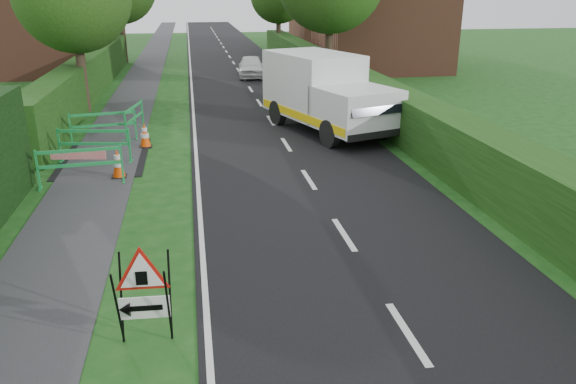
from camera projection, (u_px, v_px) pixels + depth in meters
road_surface at (231, 58)px, 39.59m from camera, size 6.00×90.00×0.02m
footpath at (151, 60)px, 38.71m from camera, size 2.00×90.00×0.02m
hedge_west_far at (92, 94)px, 26.36m from camera, size 1.00×24.00×1.80m
hedge_east at (365, 112)px, 22.64m from camera, size 1.20×50.00×1.50m
house_west at (16, 21)px, 31.97m from camera, size 7.50×7.40×7.88m
house_east_a at (380, 20)px, 33.47m from camera, size 7.50×7.40×7.88m
house_east_b at (338, 11)px, 46.59m from camera, size 7.50×7.40×7.88m
triangle_sign at (140, 288)px, 7.64m from camera, size 0.89×0.89×1.24m
works_van at (324, 91)px, 19.18m from camera, size 3.87×6.07×2.59m
traffic_cone_0 at (363, 128)px, 18.38m from camera, size 0.38×0.38×0.79m
traffic_cone_1 at (337, 115)px, 20.26m from camera, size 0.38×0.38×0.79m
traffic_cone_2 at (323, 101)px, 22.79m from camera, size 0.38×0.38×0.79m
traffic_cone_3 at (118, 163)px, 14.67m from camera, size 0.38×0.38×0.79m
traffic_cone_4 at (145, 135)px, 17.49m from camera, size 0.38×0.38×0.79m
ped_barrier_0 at (80, 162)px, 13.99m from camera, size 2.08×0.52×1.00m
ped_barrier_1 at (94, 141)px, 15.88m from camera, size 2.09×0.72×1.00m
ped_barrier_2 at (103, 123)px, 18.02m from camera, size 2.09×0.66×1.00m
ped_barrier_3 at (134, 116)px, 19.00m from camera, size 0.75×2.09×1.00m
redwhite_plank at (80, 171)px, 15.36m from camera, size 1.49×0.28×0.25m
hatchback_car at (251, 66)px, 31.24m from camera, size 1.68×3.53×1.17m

